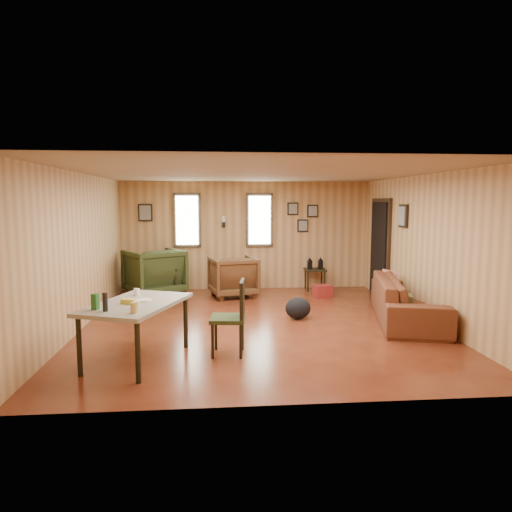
{
  "coord_description": "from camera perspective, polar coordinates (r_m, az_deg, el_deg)",
  "views": [
    {
      "loc": [
        -0.65,
        -7.17,
        1.96
      ],
      "look_at": [
        0.0,
        0.4,
        1.05
      ],
      "focal_mm": 32.0,
      "sensor_mm": 36.0,
      "label": 1
    }
  ],
  "objects": [
    {
      "name": "room",
      "position": [
        7.53,
        1.37,
        1.07
      ],
      "size": [
        5.54,
        6.04,
        2.44
      ],
      "color": "maroon",
      "rests_on": "ground"
    },
    {
      "name": "sofa",
      "position": [
        7.91,
        18.44,
        -4.35
      ],
      "size": [
        1.28,
        2.52,
        0.95
      ],
      "primitive_type": "imported",
      "rotation": [
        0.0,
        0.0,
        1.32
      ],
      "color": "brown",
      "rests_on": "ground"
    },
    {
      "name": "recliner_brown",
      "position": [
        9.44,
        -2.89,
        -2.32
      ],
      "size": [
        1.06,
        1.02,
        0.92
      ],
      "primitive_type": "imported",
      "rotation": [
        0.0,
        0.0,
        3.37
      ],
      "color": "#513018",
      "rests_on": "ground"
    },
    {
      "name": "recliner_green",
      "position": [
        9.77,
        -12.61,
        -1.7
      ],
      "size": [
        1.41,
        1.39,
        1.08
      ],
      "primitive_type": "imported",
      "rotation": [
        0.0,
        0.0,
        -2.59
      ],
      "color": "#303B1B",
      "rests_on": "ground"
    },
    {
      "name": "end_table",
      "position": [
        9.81,
        -10.66,
        -2.41
      ],
      "size": [
        0.73,
        0.71,
        0.72
      ],
      "rotation": [
        0.0,
        0.0,
        -0.42
      ],
      "color": "black",
      "rests_on": "ground"
    },
    {
      "name": "side_table",
      "position": [
        10.17,
        7.39,
        -1.49
      ],
      "size": [
        0.48,
        0.48,
        0.73
      ],
      "rotation": [
        0.0,
        0.0,
        -0.04
      ],
      "color": "black",
      "rests_on": "ground"
    },
    {
      "name": "cooler",
      "position": [
        9.5,
        8.34,
        -4.37
      ],
      "size": [
        0.4,
        0.32,
        0.26
      ],
      "rotation": [
        0.0,
        0.0,
        0.21
      ],
      "color": "maroon",
      "rests_on": "ground"
    },
    {
      "name": "backpack",
      "position": [
        7.71,
        5.27,
        -6.52
      ],
      "size": [
        0.48,
        0.4,
        0.37
      ],
      "rotation": [
        0.0,
        0.0,
        -0.2
      ],
      "color": "black",
      "rests_on": "ground"
    },
    {
      "name": "sofa_pillows",
      "position": [
        7.98,
        16.87,
        -4.04
      ],
      "size": [
        0.76,
        1.65,
        0.34
      ],
      "rotation": [
        0.0,
        0.0,
        -0.27
      ],
      "color": "#525B33",
      "rests_on": "sofa"
    },
    {
      "name": "dining_table",
      "position": [
        5.78,
        -14.81,
        -6.27
      ],
      "size": [
        1.31,
        1.66,
        0.95
      ],
      "rotation": [
        0.0,
        0.0,
        -0.35
      ],
      "color": "gray",
      "rests_on": "ground"
    },
    {
      "name": "dining_chair",
      "position": [
        5.88,
        -2.83,
        -7.14
      ],
      "size": [
        0.48,
        0.48,
        0.96
      ],
      "rotation": [
        0.0,
        0.0,
        -0.12
      ],
      "color": "#303B1B",
      "rests_on": "ground"
    }
  ]
}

